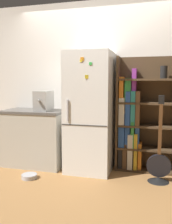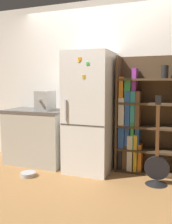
{
  "view_description": "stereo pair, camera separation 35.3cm",
  "coord_description": "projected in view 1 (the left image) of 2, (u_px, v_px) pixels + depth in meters",
  "views": [
    {
      "loc": [
        0.92,
        -3.46,
        1.33
      ],
      "look_at": [
        -0.07,
        0.15,
        0.89
      ],
      "focal_mm": 40.0,
      "sensor_mm": 36.0,
      "label": 1
    },
    {
      "loc": [
        1.26,
        -3.35,
        1.33
      ],
      "look_at": [
        -0.07,
        0.15,
        0.89
      ],
      "focal_mm": 40.0,
      "sensor_mm": 36.0,
      "label": 2
    }
  ],
  "objects": [
    {
      "name": "kitchen_counter",
      "position": [
        35.0,
        137.0,
        4.05
      ],
      "size": [
        1.0,
        0.62,
        0.89
      ],
      "color": "#BCB7A8",
      "rests_on": "ground_plane"
    },
    {
      "name": "wall_back",
      "position": [
        95.0,
        84.0,
        4.02
      ],
      "size": [
        8.0,
        0.05,
        2.6
      ],
      "color": "white",
      "rests_on": "ground_plane"
    },
    {
      "name": "refrigerator",
      "position": [
        90.0,
        112.0,
        3.73
      ],
      "size": [
        0.66,
        0.68,
        1.77
      ],
      "color": "white",
      "rests_on": "ground_plane"
    },
    {
      "name": "ground_plane",
      "position": [
        88.0,
        172.0,
        3.71
      ],
      "size": [
        16.0,
        16.0,
        0.0
      ],
      "primitive_type": "plane",
      "color": "#A87542"
    },
    {
      "name": "bookshelf",
      "position": [
        139.0,
        120.0,
        3.75
      ],
      "size": [
        0.9,
        0.3,
        1.71
      ],
      "color": "#4C3823",
      "rests_on": "ground_plane"
    },
    {
      "name": "guitar",
      "position": [
        159.0,
        169.0,
        3.34
      ],
      "size": [
        0.32,
        0.29,
        1.17
      ],
      "color": "black",
      "rests_on": "ground_plane"
    },
    {
      "name": "pet_bowl",
      "position": [
        29.0,
        176.0,
        3.48
      ],
      "size": [
        0.22,
        0.22,
        0.06
      ],
      "color": "#B7B7BC",
      "rests_on": "ground_plane"
    },
    {
      "name": "espresso_machine",
      "position": [
        44.0,
        101.0,
        3.89
      ],
      "size": [
        0.22,
        0.38,
        0.31
      ],
      "color": "#A5A39E",
      "rests_on": "kitchen_counter"
    }
  ]
}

